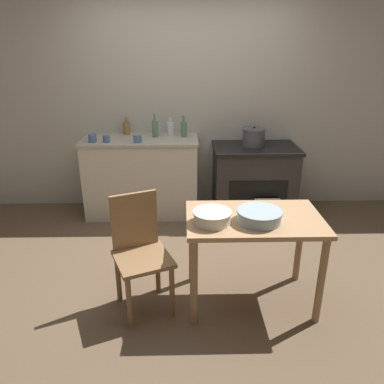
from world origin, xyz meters
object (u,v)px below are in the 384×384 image
Objects in this scene: flour_sack at (268,215)px; stock_pot at (254,137)px; mixing_bowl_small at (212,217)px; cup_center at (138,139)px; stove at (254,180)px; mixing_bowl_large at (259,215)px; cup_center_right at (106,139)px; bottle_mid_left at (127,128)px; bottle_center_left at (155,128)px; bottle_far_left at (170,129)px; bottle_left at (184,129)px; chair at (140,249)px; cup_mid_right at (92,138)px; work_table at (253,231)px.

flour_sack is 0.92m from stock_pot.
mixing_bowl_small is 3.07× the size of cup_center.
cup_center reaches higher than stove.
mixing_bowl_large is 0.34m from mixing_bowl_small.
stove is at bearing 70.37° from mixing_bowl_small.
cup_center_right is at bearing 178.15° from cup_center.
bottle_mid_left is at bearing 64.83° from cup_center_right.
mixing_bowl_large is at bearing -64.98° from bottle_center_left.
bottle_far_left is (-0.96, 0.15, 0.07)m from stock_pot.
flour_sack is 1.33× the size of bottle_left.
chair is 1.89m from bottle_center_left.
flour_sack is (1.27, 1.25, -0.32)m from chair.
cup_mid_right is at bearing -132.13° from bottle_mid_left.
chair is at bearing -123.64° from stock_pot.
work_table is 2.02m from bottle_far_left.
cup_center_right is at bearing -156.38° from bottle_far_left.
stove is 0.52m from stock_pot.
bottle_far_left is at bearing 41.88° from cup_center.
stove is 3.65× the size of bottle_center_left.
bottle_mid_left is at bearing 159.59° from bottle_center_left.
work_table is 2.10m from cup_center_right.
flour_sack is (0.10, -0.46, -0.26)m from stove.
flour_sack is 1.23× the size of stock_pot.
chair reaches higher than mixing_bowl_large.
bottle_mid_left reaches higher than cup_center_right.
bottle_far_left is at bearing 19.24° from cup_mid_right.
chair is at bearing -95.71° from bottle_far_left.
chair is at bearing -124.55° from stove.
stove is 1.73m from work_table.
mixing_bowl_small is (-0.73, -1.33, 0.63)m from flour_sack.
cup_center_right is (-0.52, -0.24, -0.07)m from bottle_center_left.
mixing_bowl_small is 1.99m from bottle_far_left.
bottle_left reaches higher than cup_center_right.
chair is at bearing -80.14° from bottle_mid_left.
flour_sack is 1.63m from bottle_center_left.
cup_mid_right is (-1.55, 1.64, 0.18)m from mixing_bowl_large.
mixing_bowl_small is (-0.32, -0.09, 0.17)m from work_table.
flour_sack is 1.51m from mixing_bowl_large.
bottle_left is at bearing 15.14° from cup_center_right.
cup_center is at bearing -2.21° from cup_mid_right.
chair is 3.70× the size of bottle_left.
bottle_left is (0.34, 1.80, 0.53)m from chair.
bottle_far_left is at bearing 20.32° from bottle_center_left.
bottle_left reaches higher than stock_pot.
chair is 1.78m from cup_mid_right.
bottle_mid_left reaches higher than cup_mid_right.
work_table is 1.76m from stock_pot.
stove and mixing_bowl_large have the same top height.
cup_center is 0.50m from cup_mid_right.
cup_mid_right is (-0.50, 0.02, 0.00)m from cup_center.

